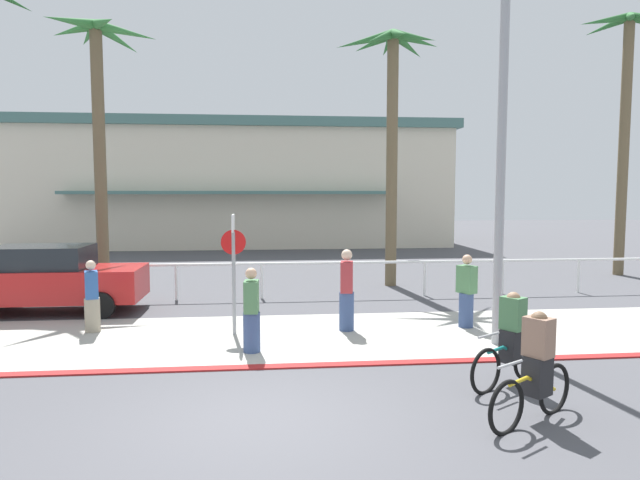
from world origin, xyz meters
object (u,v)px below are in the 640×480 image
(car_red_1, at_px, (50,278))
(pedestrian_2, at_px, (466,294))
(palm_tree_1, at_px, (99,96))
(palm_tree_3, at_px, (626,90))
(cyclist_teal_1, at_px, (510,341))
(streetlight_curb, at_px, (507,126))
(pedestrian_3, at_px, (252,314))
(pedestrian_0, at_px, (92,300))
(palm_tree_2, at_px, (392,95))
(cyclist_yellow_0, at_px, (535,370))
(pedestrian_1, at_px, (347,293))
(stop_sign_bike_lane, at_px, (234,257))

(car_red_1, relative_size, pedestrian_2, 2.67)
(palm_tree_1, xyz_separation_m, palm_tree_3, (17.74, 1.50, 0.78))
(palm_tree_1, height_order, cyclist_teal_1, palm_tree_1)
(streetlight_curb, xyz_separation_m, pedestrian_3, (-4.83, 0.15, -3.53))
(palm_tree_1, xyz_separation_m, pedestrian_0, (1.16, -5.25, -5.16))
(pedestrian_0, bearing_deg, palm_tree_2, 34.60)
(palm_tree_3, bearing_deg, car_red_1, -165.92)
(cyclist_yellow_0, height_order, pedestrian_1, pedestrian_1)
(pedestrian_0, bearing_deg, cyclist_teal_1, -28.13)
(car_red_1, bearing_deg, pedestrian_2, -14.70)
(car_red_1, height_order, pedestrian_3, car_red_1)
(cyclist_yellow_0, relative_size, pedestrian_1, 0.88)
(streetlight_curb, bearing_deg, stop_sign_bike_lane, 164.01)
(palm_tree_3, height_order, car_red_1, palm_tree_3)
(pedestrian_2, height_order, pedestrian_3, pedestrian_2)
(palm_tree_1, relative_size, pedestrian_1, 4.52)
(pedestrian_3, bearing_deg, streetlight_curb, -1.72)
(stop_sign_bike_lane, bearing_deg, pedestrian_1, 2.25)
(palm_tree_2, height_order, cyclist_yellow_0, palm_tree_2)
(palm_tree_2, distance_m, cyclist_teal_1, 10.83)
(pedestrian_0, bearing_deg, pedestrian_1, -4.55)
(stop_sign_bike_lane, height_order, palm_tree_2, palm_tree_2)
(pedestrian_0, distance_m, pedestrian_1, 5.49)
(car_red_1, xyz_separation_m, pedestrian_1, (7.12, -2.61, -0.03))
(cyclist_yellow_0, bearing_deg, palm_tree_3, 52.50)
(palm_tree_2, bearing_deg, stop_sign_bike_lane, -128.66)
(streetlight_curb, distance_m, car_red_1, 11.30)
(car_red_1, xyz_separation_m, pedestrian_0, (1.65, -2.17, -0.15))
(pedestrian_1, xyz_separation_m, pedestrian_3, (-2.02, -1.45, -0.09))
(stop_sign_bike_lane, relative_size, pedestrian_3, 1.58)
(cyclist_teal_1, height_order, pedestrian_2, pedestrian_2)
(palm_tree_2, relative_size, pedestrian_2, 4.93)
(palm_tree_2, relative_size, pedestrian_1, 4.52)
(streetlight_curb, bearing_deg, cyclist_teal_1, -110.36)
(cyclist_teal_1, bearing_deg, stop_sign_bike_lane, 141.99)
(palm_tree_3, distance_m, cyclist_yellow_0, 16.46)
(palm_tree_1, distance_m, palm_tree_3, 17.82)
(pedestrian_3, bearing_deg, palm_tree_3, 33.31)
(pedestrian_1, height_order, pedestrian_3, pedestrian_1)
(palm_tree_2, bearing_deg, pedestrian_3, -120.82)
(cyclist_teal_1, bearing_deg, pedestrian_2, 80.06)
(palm_tree_3, relative_size, cyclist_teal_1, 5.93)
(pedestrian_1, bearing_deg, palm_tree_2, 68.37)
(palm_tree_3, distance_m, pedestrian_3, 16.78)
(pedestrian_2, bearing_deg, palm_tree_1, 148.81)
(palm_tree_2, xyz_separation_m, cyclist_teal_1, (-0.24, -9.39, -5.39))
(palm_tree_2, bearing_deg, cyclist_yellow_0, -92.84)
(palm_tree_2, xyz_separation_m, pedestrian_0, (-7.77, -5.36, -5.37))
(palm_tree_2, distance_m, pedestrian_3, 9.98)
(pedestrian_0, distance_m, pedestrian_2, 8.18)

